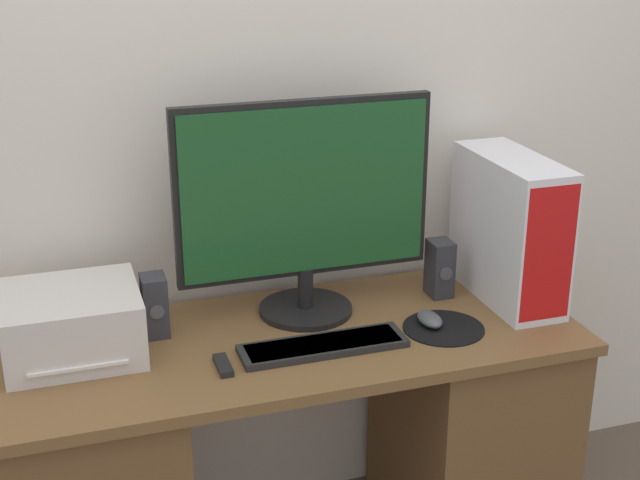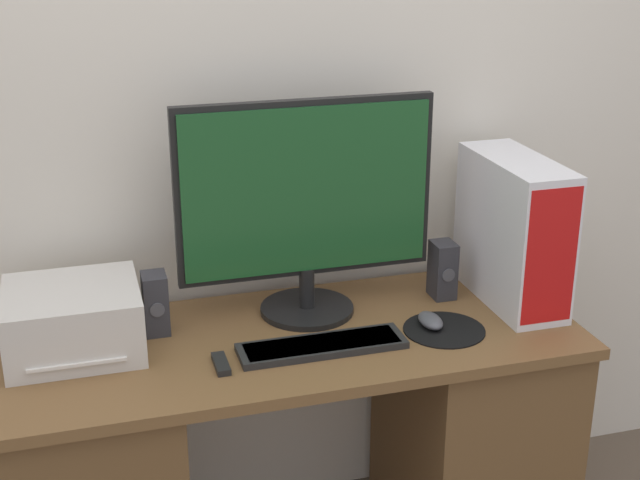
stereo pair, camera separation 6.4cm
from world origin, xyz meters
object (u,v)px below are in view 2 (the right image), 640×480
at_px(monitor, 306,200).
at_px(mouse, 430,321).
at_px(keyboard, 322,345).
at_px(speaker_right, 443,270).
at_px(computer_tower, 514,231).
at_px(printer, 73,320).
at_px(remote_control, 221,364).
at_px(speaker_left, 156,303).

distance_m(monitor, mouse, 0.45).
relative_size(keyboard, speaker_right, 2.60).
relative_size(keyboard, computer_tower, 1.02).
xyz_separation_m(keyboard, computer_tower, (0.59, 0.15, 0.19)).
distance_m(monitor, printer, 0.66).
distance_m(mouse, printer, 0.91).
distance_m(keyboard, printer, 0.62).
bearing_deg(speaker_right, monitor, 178.23).
xyz_separation_m(computer_tower, remote_control, (-0.85, -0.16, -0.20)).
bearing_deg(remote_control, mouse, 5.68).
relative_size(mouse, speaker_right, 0.61).
bearing_deg(printer, remote_control, -29.41).
bearing_deg(mouse, speaker_left, 165.87).
relative_size(keyboard, printer, 1.29).
bearing_deg(speaker_right, mouse, -121.66).
xyz_separation_m(keyboard, speaker_right, (0.42, 0.21, 0.07)).
xyz_separation_m(keyboard, remote_control, (-0.26, -0.02, -0.00)).
distance_m(mouse, remote_control, 0.57).
xyz_separation_m(speaker_left, speaker_right, (0.80, 0.00, 0.00)).
bearing_deg(speaker_right, remote_control, -161.08).
bearing_deg(printer, mouse, -8.28).
bearing_deg(speaker_left, keyboard, -28.88).
relative_size(speaker_right, remote_control, 1.61).
relative_size(printer, remote_control, 3.24).
bearing_deg(monitor, speaker_left, -178.21).
bearing_deg(printer, speaker_right, 2.51).
bearing_deg(computer_tower, printer, 178.92).
bearing_deg(speaker_right, computer_tower, -20.76).
height_order(monitor, printer, monitor).
xyz_separation_m(keyboard, speaker_left, (-0.38, 0.21, 0.07)).
bearing_deg(keyboard, computer_tower, 13.91).
bearing_deg(keyboard, mouse, 6.99).
distance_m(keyboard, remote_control, 0.26).
bearing_deg(keyboard, speaker_right, 27.08).
xyz_separation_m(monitor, computer_tower, (0.57, -0.08, -0.12)).
bearing_deg(printer, speaker_left, 11.91).
height_order(computer_tower, printer, computer_tower).
bearing_deg(remote_control, printer, 150.59).
distance_m(mouse, speaker_left, 0.72).
bearing_deg(mouse, printer, 171.72).
distance_m(monitor, computer_tower, 0.59).
bearing_deg(remote_control, keyboard, 4.12).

